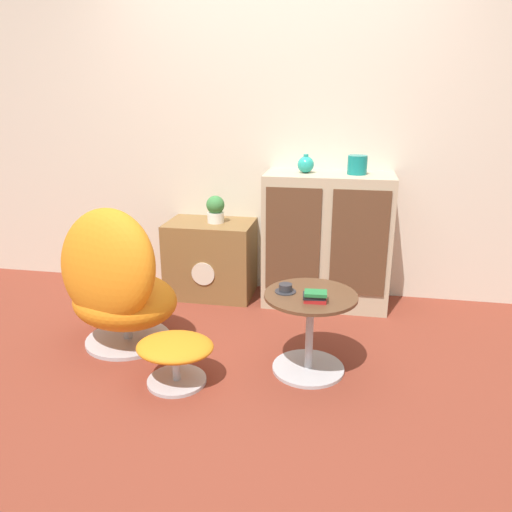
{
  "coord_description": "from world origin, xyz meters",
  "views": [
    {
      "loc": [
        0.58,
        -2.45,
        1.53
      ],
      "look_at": [
        0.02,
        0.51,
        0.55
      ],
      "focal_mm": 35.0,
      "sensor_mm": 36.0,
      "label": 1
    }
  ],
  "objects_px": {
    "sideboard": "(327,240)",
    "vase_inner_left": "(357,165)",
    "potted_plant": "(215,209)",
    "ottoman": "(175,352)",
    "book_stack": "(315,296)",
    "tv_console": "(211,259)",
    "teacup": "(285,289)",
    "vase_leftmost": "(306,164)",
    "coffee_table": "(310,327)",
    "egg_chair": "(116,285)"
  },
  "relations": [
    {
      "from": "sideboard",
      "to": "book_stack",
      "type": "bearing_deg",
      "value": -90.27
    },
    {
      "from": "egg_chair",
      "to": "teacup",
      "type": "relative_size",
      "value": 7.75
    },
    {
      "from": "vase_inner_left",
      "to": "potted_plant",
      "type": "height_order",
      "value": "vase_inner_left"
    },
    {
      "from": "vase_inner_left",
      "to": "teacup",
      "type": "height_order",
      "value": "vase_inner_left"
    },
    {
      "from": "egg_chair",
      "to": "book_stack",
      "type": "relative_size",
      "value": 6.97
    },
    {
      "from": "tv_console",
      "to": "egg_chair",
      "type": "bearing_deg",
      "value": -109.69
    },
    {
      "from": "tv_console",
      "to": "teacup",
      "type": "distance_m",
      "value": 1.26
    },
    {
      "from": "potted_plant",
      "to": "vase_leftmost",
      "type": "bearing_deg",
      "value": 0.22
    },
    {
      "from": "coffee_table",
      "to": "vase_inner_left",
      "type": "distance_m",
      "value": 1.31
    },
    {
      "from": "potted_plant",
      "to": "sideboard",
      "type": "bearing_deg",
      "value": -0.09
    },
    {
      "from": "egg_chair",
      "to": "vase_inner_left",
      "type": "xyz_separation_m",
      "value": [
        1.42,
        0.95,
        0.64
      ]
    },
    {
      "from": "egg_chair",
      "to": "coffee_table",
      "type": "xyz_separation_m",
      "value": [
        1.2,
        -0.08,
        -0.14
      ]
    },
    {
      "from": "vase_leftmost",
      "to": "sideboard",
      "type": "bearing_deg",
      "value": -1.27
    },
    {
      "from": "ottoman",
      "to": "book_stack",
      "type": "height_order",
      "value": "book_stack"
    },
    {
      "from": "egg_chair",
      "to": "book_stack",
      "type": "xyz_separation_m",
      "value": [
        1.23,
        -0.18,
        0.09
      ]
    },
    {
      "from": "book_stack",
      "to": "teacup",
      "type": "bearing_deg",
      "value": 148.29
    },
    {
      "from": "ottoman",
      "to": "coffee_table",
      "type": "height_order",
      "value": "coffee_table"
    },
    {
      "from": "vase_inner_left",
      "to": "tv_console",
      "type": "bearing_deg",
      "value": -179.84
    },
    {
      "from": "teacup",
      "to": "coffee_table",
      "type": "bearing_deg",
      "value": -3.17
    },
    {
      "from": "egg_chair",
      "to": "potted_plant",
      "type": "bearing_deg",
      "value": 67.81
    },
    {
      "from": "tv_console",
      "to": "ottoman",
      "type": "distance_m",
      "value": 1.3
    },
    {
      "from": "vase_inner_left",
      "to": "teacup",
      "type": "distance_m",
      "value": 1.22
    },
    {
      "from": "coffee_table",
      "to": "potted_plant",
      "type": "xyz_separation_m",
      "value": [
        -0.82,
        1.02,
        0.43
      ]
    },
    {
      "from": "sideboard",
      "to": "egg_chair",
      "type": "relative_size",
      "value": 1.07
    },
    {
      "from": "tv_console",
      "to": "ottoman",
      "type": "relative_size",
      "value": 1.55
    },
    {
      "from": "tv_console",
      "to": "coffee_table",
      "type": "height_order",
      "value": "tv_console"
    },
    {
      "from": "ottoman",
      "to": "book_stack",
      "type": "distance_m",
      "value": 0.82
    },
    {
      "from": "sideboard",
      "to": "tv_console",
      "type": "relative_size",
      "value": 1.49
    },
    {
      "from": "vase_inner_left",
      "to": "vase_leftmost",
      "type": "bearing_deg",
      "value": 180.0
    },
    {
      "from": "sideboard",
      "to": "vase_leftmost",
      "type": "xyz_separation_m",
      "value": [
        -0.17,
        0.0,
        0.55
      ]
    },
    {
      "from": "sideboard",
      "to": "vase_inner_left",
      "type": "relative_size",
      "value": 7.18
    },
    {
      "from": "coffee_table",
      "to": "ottoman",
      "type": "bearing_deg",
      "value": -159.31
    },
    {
      "from": "ottoman",
      "to": "book_stack",
      "type": "xyz_separation_m",
      "value": [
        0.74,
        0.17,
        0.31
      ]
    },
    {
      "from": "sideboard",
      "to": "vase_leftmost",
      "type": "height_order",
      "value": "vase_leftmost"
    },
    {
      "from": "ottoman",
      "to": "vase_leftmost",
      "type": "bearing_deg",
      "value": 66.25
    },
    {
      "from": "ottoman",
      "to": "coffee_table",
      "type": "distance_m",
      "value": 0.76
    },
    {
      "from": "tv_console",
      "to": "teacup",
      "type": "bearing_deg",
      "value": -54.63
    },
    {
      "from": "potted_plant",
      "to": "teacup",
      "type": "relative_size",
      "value": 1.74
    },
    {
      "from": "sideboard",
      "to": "potted_plant",
      "type": "relative_size",
      "value": 4.77
    },
    {
      "from": "vase_inner_left",
      "to": "teacup",
      "type": "xyz_separation_m",
      "value": [
        -0.37,
        -1.02,
        -0.56
      ]
    },
    {
      "from": "ottoman",
      "to": "potted_plant",
      "type": "bearing_deg",
      "value": 94.75
    },
    {
      "from": "potted_plant",
      "to": "tv_console",
      "type": "bearing_deg",
      "value": -179.51
    },
    {
      "from": "teacup",
      "to": "vase_inner_left",
      "type": "bearing_deg",
      "value": 70.26
    },
    {
      "from": "coffee_table",
      "to": "teacup",
      "type": "relative_size",
      "value": 4.36
    },
    {
      "from": "ottoman",
      "to": "vase_inner_left",
      "type": "bearing_deg",
      "value": 54.25
    },
    {
      "from": "egg_chair",
      "to": "vase_inner_left",
      "type": "relative_size",
      "value": 6.71
    },
    {
      "from": "ottoman",
      "to": "sideboard",
      "type": "bearing_deg",
      "value": 60.04
    },
    {
      "from": "ottoman",
      "to": "teacup",
      "type": "relative_size",
      "value": 3.58
    },
    {
      "from": "sideboard",
      "to": "vase_inner_left",
      "type": "xyz_separation_m",
      "value": [
        0.19,
        0.0,
        0.56
      ]
    },
    {
      "from": "tv_console",
      "to": "book_stack",
      "type": "bearing_deg",
      "value": -51.47
    }
  ]
}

